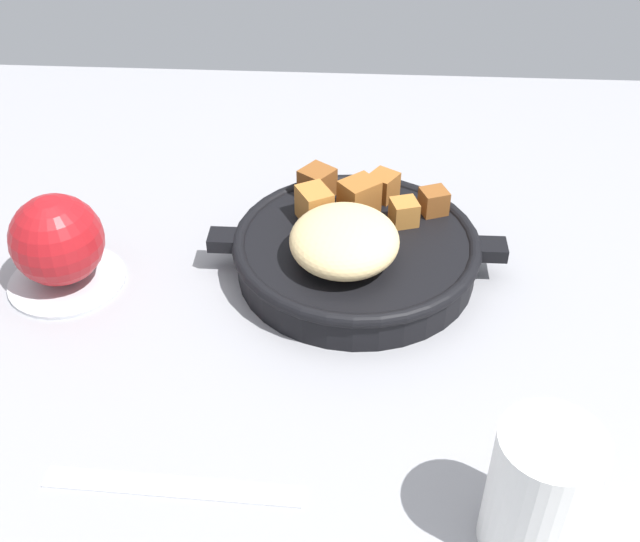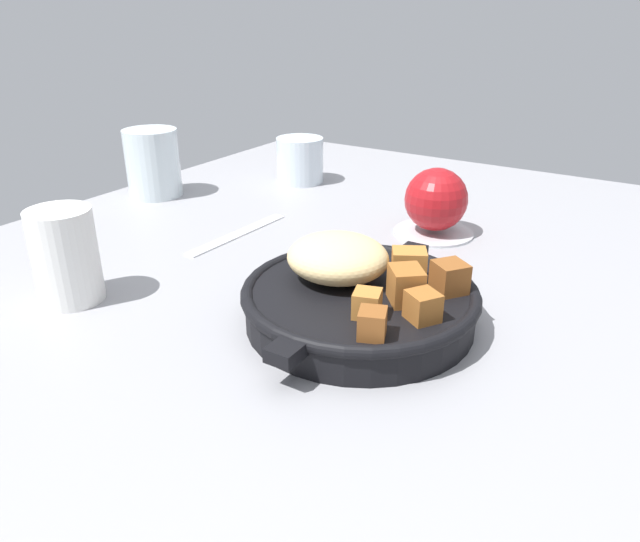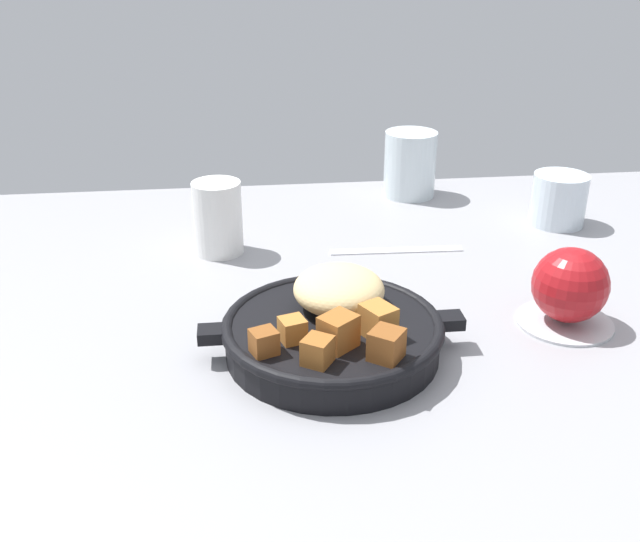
% 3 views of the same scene
% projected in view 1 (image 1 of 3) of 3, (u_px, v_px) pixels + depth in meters
% --- Properties ---
extents(ground_plane, '(1.20, 0.95, 0.02)m').
position_uv_depth(ground_plane, '(308.00, 318.00, 0.66)').
color(ground_plane, gray).
extents(cast_iron_skillet, '(0.26, 0.22, 0.08)m').
position_uv_depth(cast_iron_skillet, '(355.00, 248.00, 0.68)').
color(cast_iron_skillet, black).
rests_on(cast_iron_skillet, ground_plane).
extents(saucer_plate, '(0.10, 0.10, 0.01)m').
position_uv_depth(saucer_plate, '(67.00, 279.00, 0.68)').
color(saucer_plate, '#B7BABF').
rests_on(saucer_plate, ground_plane).
extents(red_apple, '(0.08, 0.08, 0.08)m').
position_uv_depth(red_apple, '(57.00, 240.00, 0.65)').
color(red_apple, maroon).
rests_on(red_apple, saucer_plate).
extents(butter_knife, '(0.17, 0.02, 0.00)m').
position_uv_depth(butter_knife, '(173.00, 486.00, 0.51)').
color(butter_knife, silver).
rests_on(butter_knife, ground_plane).
extents(white_creamer_pitcher, '(0.06, 0.06, 0.09)m').
position_uv_depth(white_creamer_pitcher, '(539.00, 492.00, 0.45)').
color(white_creamer_pitcher, white).
rests_on(white_creamer_pitcher, ground_plane).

